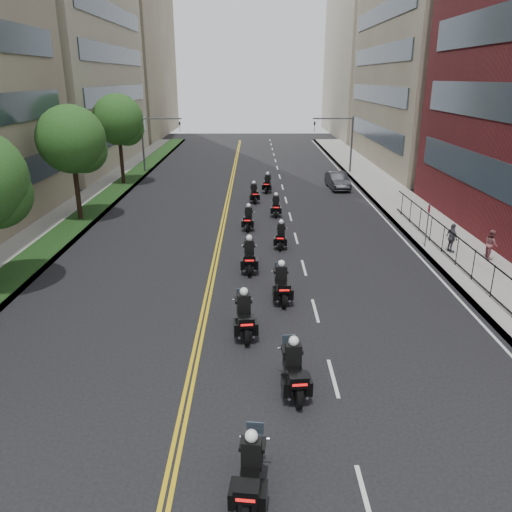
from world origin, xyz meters
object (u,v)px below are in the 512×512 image
at_px(motorcycle_3, 282,285).
at_px(motorcycle_6, 248,219).
at_px(pedestrian_c, 452,238).
at_px(motorcycle_9, 267,184).
at_px(parked_sedan, 338,180).
at_px(motorcycle_2, 244,317).
at_px(motorcycle_0, 251,473).
at_px(pedestrian_b, 491,244).
at_px(motorcycle_5, 281,237).
at_px(motorcycle_7, 276,207).
at_px(motorcycle_1, 294,371).
at_px(motorcycle_8, 254,194).
at_px(motorcycle_4, 249,257).

height_order(motorcycle_3, motorcycle_6, motorcycle_3).
height_order(motorcycle_6, pedestrian_c, pedestrian_c).
bearing_deg(motorcycle_9, parked_sedan, 20.38).
height_order(motorcycle_2, motorcycle_6, motorcycle_2).
distance_m(motorcycle_0, pedestrian_b, 20.33).
bearing_deg(motorcycle_9, pedestrian_b, -48.18).
bearing_deg(motorcycle_5, motorcycle_9, 97.45).
bearing_deg(motorcycle_3, pedestrian_c, 28.25).
xyz_separation_m(pedestrian_b, pedestrian_c, (-1.72, 0.99, 0.03)).
height_order(motorcycle_7, pedestrian_b, pedestrian_b).
bearing_deg(motorcycle_5, motorcycle_1, -85.42).
relative_size(motorcycle_1, motorcycle_6, 1.12).
xyz_separation_m(motorcycle_6, parked_sedan, (7.72, 12.40, 0.05)).
distance_m(motorcycle_6, pedestrian_b, 14.23).
bearing_deg(motorcycle_0, motorcycle_7, 92.71).
relative_size(motorcycle_1, parked_sedan, 0.58).
distance_m(motorcycle_1, motorcycle_8, 25.13).
xyz_separation_m(motorcycle_0, parked_sedan, (7.47, 34.25, 0.02)).
relative_size(motorcycle_9, pedestrian_b, 1.47).
xyz_separation_m(motorcycle_1, motorcycle_5, (0.34, 14.06, -0.10)).
bearing_deg(motorcycle_4, motorcycle_8, 88.00).
bearing_deg(motorcycle_8, pedestrian_b, -52.27).
bearing_deg(motorcycle_1, motorcycle_7, 83.71).
xyz_separation_m(motorcycle_8, pedestrian_b, (12.55, -13.35, 0.27)).
xyz_separation_m(motorcycle_0, motorcycle_5, (1.65, 18.21, -0.06)).
distance_m(motorcycle_0, pedestrian_c, 20.13).
height_order(motorcycle_8, parked_sedan, motorcycle_8).
distance_m(motorcycle_1, motorcycle_5, 14.06).
bearing_deg(motorcycle_3, motorcycle_8, 90.29).
bearing_deg(motorcycle_3, pedestrian_b, 20.17).
bearing_deg(motorcycle_7, motorcycle_0, -92.41).
bearing_deg(motorcycle_0, motorcycle_9, 94.27).
height_order(motorcycle_6, motorcycle_7, motorcycle_6).
height_order(motorcycle_3, pedestrian_b, motorcycle_3).
bearing_deg(motorcycle_4, motorcycle_0, -90.42).
bearing_deg(motorcycle_7, pedestrian_c, -40.40).
relative_size(motorcycle_2, parked_sedan, 0.59).
xyz_separation_m(motorcycle_1, motorcycle_4, (-1.45, 10.34, -0.00)).
bearing_deg(motorcycle_8, motorcycle_7, -74.77).
bearing_deg(motorcycle_6, motorcycle_1, -81.09).
relative_size(motorcycle_2, pedestrian_c, 1.56).
height_order(parked_sedan, pedestrian_b, pedestrian_b).
relative_size(motorcycle_7, pedestrian_c, 1.37).
xyz_separation_m(motorcycle_0, motorcycle_4, (-0.14, 14.49, 0.03)).
bearing_deg(motorcycle_6, motorcycle_7, 64.04).
height_order(motorcycle_3, motorcycle_4, motorcycle_4).
relative_size(motorcycle_0, pedestrian_b, 1.53).
xyz_separation_m(motorcycle_1, parked_sedan, (6.16, 30.10, -0.02)).
distance_m(parked_sedan, pedestrian_b, 19.08).
relative_size(motorcycle_2, motorcycle_7, 1.14).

